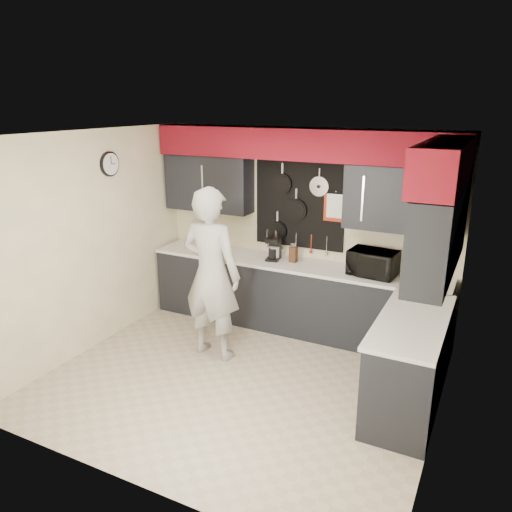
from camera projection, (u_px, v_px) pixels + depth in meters
The scene contains 10 objects.
ground at pixel (241, 379), 5.44m from camera, with size 4.00×4.00×0.00m, color #B9AB8F.
back_wall_assembly at pixel (301, 176), 6.21m from camera, with size 4.00×0.36×2.60m.
right_wall_assembly at pixel (442, 218), 4.30m from camera, with size 0.36×3.50×2.60m.
left_wall_assembly at pixel (92, 239), 5.91m from camera, with size 0.05×3.50×2.60m.
base_cabinets at pixel (320, 311), 6.06m from camera, with size 3.95×2.20×0.92m.
microwave at pixel (373, 263), 5.90m from camera, with size 0.55×0.37×0.30m, color black.
knife_block at pixel (293, 254), 6.40m from camera, with size 0.09×0.09×0.20m, color #322110.
utensil_crock at pixel (274, 253), 6.52m from camera, with size 0.13×0.13×0.17m, color white.
coffee_maker at pixel (274, 248), 6.48m from camera, with size 0.20×0.23×0.30m.
person at pixel (211, 274), 5.69m from camera, with size 0.74×0.49×2.02m, color #ACACAA.
Camera 1 is at (2.29, -4.21, 2.91)m, focal length 35.00 mm.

